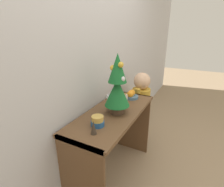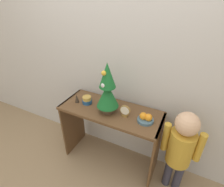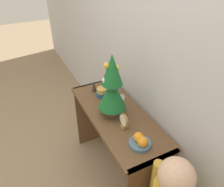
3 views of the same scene
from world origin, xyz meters
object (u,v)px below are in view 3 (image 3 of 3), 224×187
at_px(mini_tree, 112,87).
at_px(desk_clock, 124,121).
at_px(fruit_bowl, 140,141).
at_px(singing_bowl, 102,92).
at_px(figurine, 94,86).

bearing_deg(mini_tree, desk_clock, 1.14).
distance_m(fruit_bowl, singing_bowl, 0.66).
height_order(mini_tree, singing_bowl, mini_tree).
distance_m(singing_bowl, desk_clock, 0.46).
relative_size(mini_tree, singing_bowl, 5.04).
relative_size(fruit_bowl, singing_bowl, 1.47).
bearing_deg(singing_bowl, desk_clock, -3.73).
bearing_deg(mini_tree, singing_bowl, 172.98).
bearing_deg(fruit_bowl, desk_clock, -175.68).
bearing_deg(fruit_bowl, figurine, -178.53).
xyz_separation_m(mini_tree, fruit_bowl, (0.39, 0.02, -0.22)).
distance_m(mini_tree, fruit_bowl, 0.45).
distance_m(mini_tree, figurine, 0.44).
distance_m(mini_tree, desk_clock, 0.27).
xyz_separation_m(singing_bowl, desk_clock, (0.46, -0.03, 0.02)).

